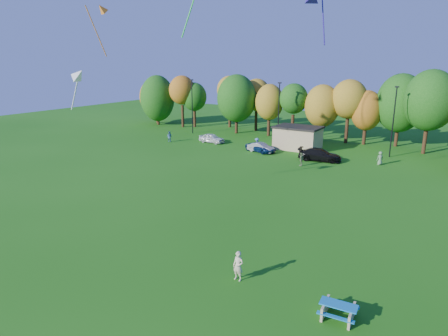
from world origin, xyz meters
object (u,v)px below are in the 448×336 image
Objects in this scene: car_b at (261,148)px; car_c at (261,147)px; picnic_table at (338,310)px; car_a at (212,138)px; kite_flyer at (238,266)px; car_d at (320,155)px.

car_b reaches higher than car_c.
picnic_table is 0.47× the size of car_a.
car_b is (-14.05, 29.95, -0.25)m from kite_flyer.
kite_flyer reaches higher than car_a.
car_c is at bearing 36.36° from car_b.
car_a is 9.48m from car_b.
picnic_table is 1.07× the size of kite_flyer.
kite_flyer reaches higher than car_c.
car_b is 0.26m from car_c.
car_b is 0.85× the size of car_c.
car_b reaches higher than picnic_table.
car_a reaches higher than car_c.
car_a is at bearing 127.67° from picnic_table.
car_c is at bearing 118.54° from picnic_table.
car_a is at bearing 129.06° from kite_flyer.
car_d is at bearing 106.29° from picnic_table.
picnic_table is 5.97m from kite_flyer.
car_b is at bearing -133.34° from car_c.
car_a is 17.84m from car_d.
kite_flyer is at bearing 171.46° from picnic_table.
picnic_table is at bearing -128.88° from car_c.
car_b is 8.41m from car_d.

